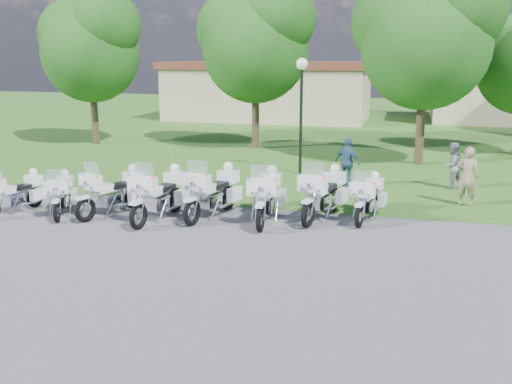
% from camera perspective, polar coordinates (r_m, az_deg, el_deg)
% --- Properties ---
extents(ground, '(100.00, 100.00, 0.00)m').
position_cam_1_polar(ground, '(14.43, -1.53, -4.73)').
color(ground, '#4F4E53').
rests_on(ground, ground).
extents(grass_lawn, '(100.00, 48.00, 0.01)m').
position_cam_1_polar(grass_lawn, '(40.58, 9.37, 6.91)').
color(grass_lawn, '#255A1C').
rests_on(grass_lawn, ground).
extents(motorcycle_0, '(0.98, 2.18, 1.47)m').
position_cam_1_polar(motorcycle_0, '(18.11, -22.83, -0.00)').
color(motorcycle_0, black).
rests_on(motorcycle_0, ground).
extents(motorcycle_1, '(1.26, 2.05, 1.46)m').
position_cam_1_polar(motorcycle_1, '(17.46, -18.84, -0.14)').
color(motorcycle_1, black).
rests_on(motorcycle_1, ground).
extents(motorcycle_2, '(1.36, 2.36, 1.66)m').
position_cam_1_polar(motorcycle_2, '(17.03, -14.04, 0.13)').
color(motorcycle_2, black).
rests_on(motorcycle_2, ground).
extents(motorcycle_3, '(1.09, 2.63, 1.77)m').
position_cam_1_polar(motorcycle_3, '(16.21, -9.55, -0.15)').
color(motorcycle_3, black).
rests_on(motorcycle_3, ground).
extents(motorcycle_4, '(1.25, 2.59, 1.77)m').
position_cam_1_polar(motorcycle_4, '(16.33, -4.27, 0.10)').
color(motorcycle_4, black).
rests_on(motorcycle_4, ground).
extents(motorcycle_5, '(0.96, 2.60, 1.75)m').
position_cam_1_polar(motorcycle_5, '(15.82, 1.12, -0.34)').
color(motorcycle_5, black).
rests_on(motorcycle_5, ground).
extents(motorcycle_6, '(1.25, 2.56, 1.75)m').
position_cam_1_polar(motorcycle_6, '(16.22, 6.80, -0.08)').
color(motorcycle_6, black).
rests_on(motorcycle_6, ground).
extents(motorcycle_7, '(0.99, 2.26, 1.53)m').
position_cam_1_polar(motorcycle_7, '(16.31, 11.18, -0.50)').
color(motorcycle_7, black).
rests_on(motorcycle_7, ground).
extents(lamp_post, '(0.44, 0.44, 4.43)m').
position_cam_1_polar(lamp_post, '(21.92, 4.57, 10.34)').
color(lamp_post, black).
rests_on(lamp_post, ground).
extents(tree_0, '(5.77, 4.92, 7.70)m').
position_cam_1_polar(tree_0, '(30.99, -16.31, 14.02)').
color(tree_0, '#38281C').
rests_on(tree_0, ground).
extents(tree_1, '(5.98, 5.10, 7.97)m').
position_cam_1_polar(tree_1, '(28.27, -0.13, 15.02)').
color(tree_1, '#38281C').
rests_on(tree_1, ground).
extents(tree_2, '(6.14, 5.24, 8.18)m').
position_cam_1_polar(tree_2, '(24.97, 16.59, 15.01)').
color(tree_2, '#38281C').
rests_on(tree_2, ground).
extents(building_west, '(14.56, 8.32, 4.10)m').
position_cam_1_polar(building_west, '(42.38, 1.39, 10.16)').
color(building_west, '#C1AE8B').
rests_on(building_west, ground).
extents(bystander_a, '(0.71, 0.51, 1.83)m').
position_cam_1_polar(bystander_a, '(18.56, 20.39, 1.46)').
color(bystander_a, gray).
rests_on(bystander_a, ground).
extents(bystander_b, '(0.99, 0.98, 1.61)m').
position_cam_1_polar(bystander_b, '(20.83, 19.01, 2.50)').
color(bystander_b, gray).
rests_on(bystander_b, ground).
extents(bystander_c, '(1.10, 0.84, 1.73)m').
position_cam_1_polar(bystander_c, '(20.19, 9.14, 2.91)').
color(bystander_c, '#375C84').
rests_on(bystander_c, ground).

